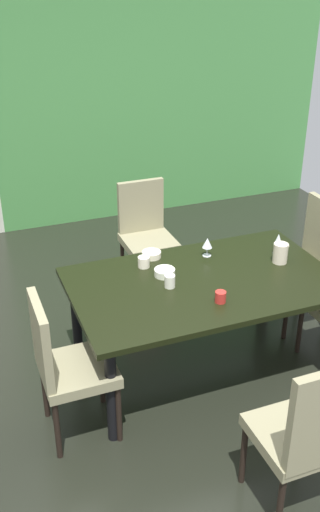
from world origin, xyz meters
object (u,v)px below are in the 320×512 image
Objects in this scene: chair_head_near at (308,432)px; chair_left_near at (64,362)px; chair_head_far at (146,231)px; wine_glass_center at (278,240)px; chair_right_far at (307,259)px; cup_front at (144,262)px; cup_corner at (170,281)px; pitcher_south at (281,253)px; dining_table at (203,290)px; cup_right at (221,297)px; wine_glass_west at (207,243)px; serving_bowl_north at (165,272)px; serving_bowl_near_window at (151,254)px.

chair_head_near reaches higher than chair_left_near.
chair_head_far is 1.34m from wine_glass_center.
chair_left_near is (-2.10, -0.57, -0.02)m from chair_right_far.
chair_head_far is 11.60× the size of cup_front.
chair_head_near is 1.45m from chair_left_near.
pitcher_south reaches higher than cup_corner.
dining_table is 1.31m from chair_head_far.
chair_head_near is 12.37× the size of cup_front.
wine_glass_center is at bearing 10.23° from cup_corner.
cup_right is at bearing 118.23° from chair_right_far.
wine_glass_center reaches higher than cup_right.
wine_glass_west is at bearing 147.75° from pitcher_south.
chair_head_near is 6.97× the size of pitcher_south.
wine_glass_center is (0.68, 0.17, 0.18)m from dining_table.
cup_front is at bearing 118.21° from serving_bowl_north.
dining_table is at bearing -165.96° from wine_glass_center.
chair_left_near is 0.88m from cup_corner.
cup_corner is (-0.22, 1.31, 0.22)m from chair_head_near.
dining_table is 0.73m from wine_glass_center.
chair_right_far reaches higher than cup_corner.
cup_right is at bearing -51.83° from cup_corner.
chair_head_far is at bearing 69.52° from cup_front.
serving_bowl_north is at bearing 144.31° from dining_table.
pitcher_south reaches higher than serving_bowl_north.
dining_table is 12.59× the size of wine_glass_west.
chair_left_near is 1.13m from serving_bowl_near_window.
chair_head_far is (-1.00, 1.02, -0.03)m from chair_right_far.
chair_right_far is at bearing 15.18° from dining_table.
chair_head_far is (1.09, 1.59, -0.00)m from chair_left_near.
wine_glass_west is at bearing 116.54° from chair_left_near.
cup_corner is at bearing -177.31° from pitcher_south.
chair_left_near is 11.64× the size of cup_front.
chair_right_far is 0.92m from wine_glass_west.
wine_glass_west is at bearing 72.23° from cup_right.
cup_right is (0.20, -0.45, 0.01)m from serving_bowl_north.
cup_right is (-0.02, -0.29, 0.11)m from dining_table.
serving_bowl_near_window is (-1.26, 0.17, 0.19)m from chair_right_far.
chair_right_far is at bearing 17.25° from wine_glass_center.
chair_head_far is at bearing 87.54° from cup_right.
pitcher_south is (0.87, 0.04, 0.03)m from cup_corner.
dining_table is 12.20× the size of pitcher_south.
pitcher_south is (0.65, 1.36, 0.25)m from chair_head_near.
serving_bowl_near_window is 0.16m from cup_front.
cup_right is (-0.70, -0.46, -0.07)m from wine_glass_center.
wine_glass_west is 1.65× the size of cup_corner.
chair_right_far is 0.55m from pitcher_south.
chair_right_far is 11.96× the size of cup_corner.
wine_glass_center is at bearing 104.78° from chair_left_near.
cup_corner is 0.37m from cup_right.
cup_right is at bearing 89.48° from chair_head_near.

